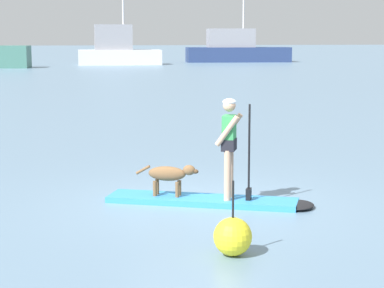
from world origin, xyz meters
TOP-DOWN VIEW (x-y plane):
  - ground_plane at (0.00, 0.00)m, footprint 400.00×400.00m
  - paddleboard at (0.21, -0.09)m, footprint 3.61×2.07m
  - person_paddler at (0.45, -0.19)m, footprint 0.68×0.60m
  - dog at (-0.54, 0.22)m, footprint 1.08×0.52m
  - moored_boat_far_port at (3.16, 60.56)m, footprint 8.22×3.42m
  - moored_boat_far_starboard at (16.50, 65.79)m, footprint 11.46×3.75m
  - marker_buoy at (-0.18, -3.09)m, footprint 0.52×0.52m

SIDE VIEW (x-z plane):
  - ground_plane at x=0.00m, z-range 0.00..0.00m
  - paddleboard at x=0.21m, z-range 0.00..0.10m
  - marker_buoy at x=-0.18m, z-range -0.25..0.77m
  - dog at x=-0.54m, z-range 0.20..0.77m
  - person_paddler at x=0.45m, z-range 0.24..1.99m
  - moored_boat_far_starboard at x=16.50m, z-range -3.85..6.58m
  - moored_boat_far_port at x=3.16m, z-range -3.44..6.39m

